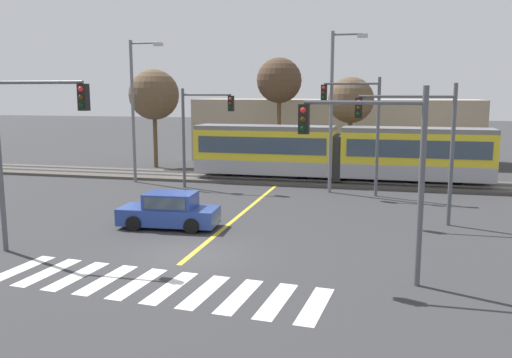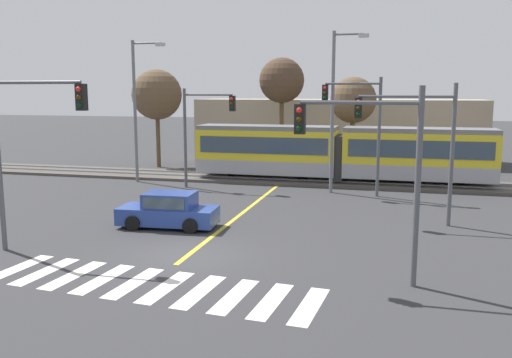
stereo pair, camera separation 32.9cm
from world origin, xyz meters
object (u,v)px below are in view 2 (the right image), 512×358
(light_rail_tram, at_px, (340,151))
(street_lamp_west, at_px, (138,103))
(bare_tree_far_west, at_px, (157,95))
(bare_tree_west, at_px, (282,81))
(traffic_light_far_left, at_px, (202,123))
(traffic_light_far_right, at_px, (361,119))
(traffic_light_near_right, at_px, (374,156))
(traffic_light_near_left, at_px, (25,134))
(bare_tree_east, at_px, (353,101))
(street_lamp_centre, at_px, (336,104))
(sedan_crossing, at_px, (168,211))
(traffic_light_mid_right, at_px, (418,133))

(light_rail_tram, height_order, street_lamp_west, street_lamp_west)
(bare_tree_far_west, distance_m, bare_tree_west, 9.56)
(traffic_light_far_left, bearing_deg, traffic_light_far_right, -0.55)
(traffic_light_near_right, bearing_deg, traffic_light_far_left, 126.72)
(traffic_light_far_right, bearing_deg, traffic_light_near_left, -127.37)
(traffic_light_near_right, distance_m, bare_tree_far_west, 28.08)
(traffic_light_far_left, xyz_separation_m, bare_tree_west, (2.93, 9.24, 2.61))
(traffic_light_far_right, distance_m, bare_tree_east, 7.68)
(traffic_light_far_left, height_order, bare_tree_west, bare_tree_west)
(traffic_light_near_left, bearing_deg, bare_tree_east, 65.81)
(bare_tree_west, relative_size, bare_tree_east, 1.22)
(traffic_light_far_left, xyz_separation_m, street_lamp_centre, (7.88, 0.43, 1.17))
(street_lamp_west, bearing_deg, light_rail_tram, 11.82)
(light_rail_tram, bearing_deg, bare_tree_west, 132.12)
(light_rail_tram, bearing_deg, traffic_light_near_right, -81.21)
(sedan_crossing, xyz_separation_m, traffic_light_far_left, (-1.91, 9.46, 3.24))
(traffic_light_mid_right, distance_m, traffic_light_far_left, 13.67)
(traffic_light_near_left, bearing_deg, bare_tree_west, 79.54)
(traffic_light_mid_right, height_order, traffic_light_near_left, traffic_light_near_left)
(sedan_crossing, height_order, traffic_light_near_right, traffic_light_near_right)
(traffic_light_near_left, xyz_separation_m, street_lamp_west, (-3.32, 15.26, 0.76))
(traffic_light_near_left, xyz_separation_m, traffic_light_near_right, (12.06, -0.17, -0.40))
(traffic_light_near_right, xyz_separation_m, street_lamp_centre, (-2.79, 14.73, 1.21))
(traffic_light_far_right, xyz_separation_m, street_lamp_west, (-14.05, 1.22, 0.75))
(traffic_light_near_left, distance_m, traffic_light_far_right, 17.67)
(traffic_light_near_right, height_order, bare_tree_far_west, bare_tree_far_west)
(street_lamp_centre, height_order, bare_tree_west, street_lamp_centre)
(traffic_light_far_left, relative_size, traffic_light_near_right, 1.00)
(sedan_crossing, relative_size, bare_tree_far_west, 0.58)
(traffic_light_mid_right, bearing_deg, bare_tree_west, 120.96)
(sedan_crossing, distance_m, traffic_light_mid_right, 11.28)
(traffic_light_far_left, bearing_deg, sedan_crossing, -78.57)
(traffic_light_far_left, relative_size, traffic_light_far_right, 0.91)
(sedan_crossing, bearing_deg, street_lamp_west, 122.01)
(traffic_light_near_left, relative_size, traffic_light_far_left, 1.11)
(sedan_crossing, distance_m, bare_tree_east, 18.64)
(traffic_light_far_right, relative_size, street_lamp_west, 0.73)
(traffic_light_far_right, xyz_separation_m, bare_tree_west, (-6.41, 9.33, 2.23))
(traffic_light_far_left, height_order, street_lamp_centre, street_lamp_centre)
(traffic_light_mid_right, height_order, bare_tree_far_west, bare_tree_far_west)
(street_lamp_west, distance_m, bare_tree_far_west, 6.99)
(bare_tree_far_west, distance_m, bare_tree_east, 14.80)
(traffic_light_near_right, relative_size, traffic_light_far_right, 0.91)
(bare_tree_far_west, bearing_deg, traffic_light_near_right, -52.29)
(traffic_light_far_left, bearing_deg, traffic_light_mid_right, -26.95)
(bare_tree_east, bearing_deg, traffic_light_near_left, -114.19)
(street_lamp_centre, bearing_deg, bare_tree_far_west, 152.61)
(street_lamp_west, xyz_separation_m, bare_tree_far_west, (-1.77, 6.74, 0.46))
(traffic_light_far_left, xyz_separation_m, bare_tree_far_west, (-6.48, 7.87, 1.59))
(sedan_crossing, distance_m, traffic_light_far_left, 10.18)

